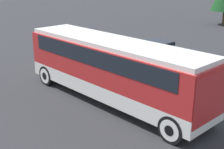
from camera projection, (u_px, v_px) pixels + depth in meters
ground_plane at (112, 101)px, 16.60m from camera, size 120.00×120.00×0.00m
tour_bus at (113, 65)px, 15.89m from camera, size 11.28×2.66×3.30m
parked_car_mid at (159, 50)px, 24.29m from camera, size 4.17×1.81×1.40m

